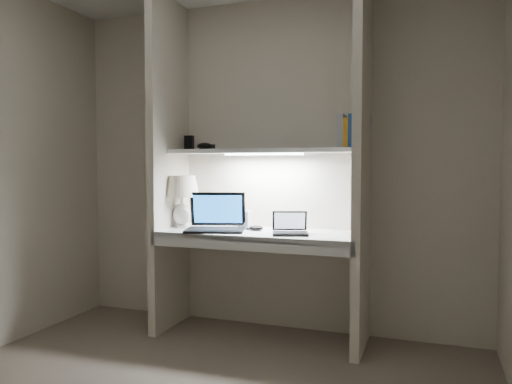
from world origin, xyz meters
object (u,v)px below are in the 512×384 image
at_px(laptop_main, 216,222).
at_px(speaker, 245,219).
at_px(book_row, 354,132).
at_px(table_lamp, 182,192).
at_px(laptop_netbook, 290,229).

bearing_deg(laptop_main, speaker, 40.60).
height_order(laptop_main, book_row, book_row).
distance_m(table_lamp, speaker, 0.53).
xyz_separation_m(speaker, book_row, (0.82, 0.01, 0.64)).
relative_size(table_lamp, laptop_netbook, 1.35).
relative_size(speaker, book_row, 0.54).
height_order(table_lamp, laptop_netbook, table_lamp).
relative_size(table_lamp, book_row, 1.66).
xyz_separation_m(laptop_netbook, book_row, (0.39, 0.26, 0.67)).
height_order(laptop_netbook, speaker, laptop_netbook).
distance_m(laptop_netbook, speaker, 0.50).
bearing_deg(book_row, laptop_main, -166.70).
bearing_deg(speaker, laptop_main, -115.15).
xyz_separation_m(laptop_netbook, speaker, (-0.43, 0.25, 0.03)).
bearing_deg(book_row, laptop_netbook, -146.54).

